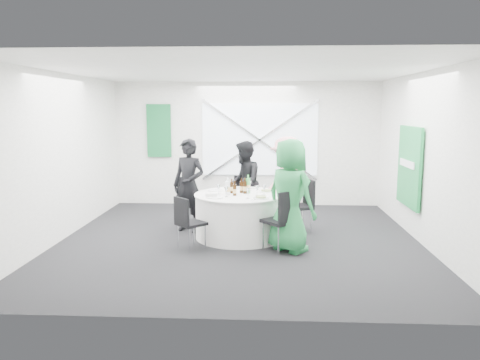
{
  "coord_description": "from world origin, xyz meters",
  "views": [
    {
      "loc": [
        0.42,
        -7.64,
        2.21
      ],
      "look_at": [
        0.0,
        0.2,
        1.0
      ],
      "focal_mm": 35.0,
      "sensor_mm": 36.0,
      "label": 1
    }
  ],
  "objects_px": {
    "clear_water_bottle": "(228,188)",
    "person_woman_pink": "(287,182)",
    "chair_back": "(243,195)",
    "person_man_back": "(244,182)",
    "chair_back_left": "(190,197)",
    "person_woman_green": "(290,196)",
    "person_man_back_left": "(189,185)",
    "chair_front_left": "(187,219)",
    "chair_front_right": "(283,216)",
    "green_water_bottle": "(248,186)",
    "chair_back_right": "(303,201)",
    "banquet_table": "(240,216)"
  },
  "relations": [
    {
      "from": "banquet_table",
      "to": "clear_water_bottle",
      "type": "height_order",
      "value": "clear_water_bottle"
    },
    {
      "from": "chair_front_left",
      "to": "person_man_back_left",
      "type": "distance_m",
      "value": 1.2
    },
    {
      "from": "person_woman_pink",
      "to": "person_woman_green",
      "type": "bearing_deg",
      "value": 47.95
    },
    {
      "from": "banquet_table",
      "to": "chair_back_right",
      "type": "relative_size",
      "value": 1.64
    },
    {
      "from": "chair_back",
      "to": "person_woman_green",
      "type": "bearing_deg",
      "value": -67.88
    },
    {
      "from": "chair_front_right",
      "to": "green_water_bottle",
      "type": "bearing_deg",
      "value": -98.18
    },
    {
      "from": "clear_water_bottle",
      "to": "person_woman_pink",
      "type": "bearing_deg",
      "value": 37.61
    },
    {
      "from": "chair_back_right",
      "to": "person_woman_pink",
      "type": "height_order",
      "value": "person_woman_pink"
    },
    {
      "from": "chair_back",
      "to": "person_woman_pink",
      "type": "relative_size",
      "value": 0.52
    },
    {
      "from": "person_woman_pink",
      "to": "person_woman_green",
      "type": "height_order",
      "value": "person_woman_green"
    },
    {
      "from": "chair_back_right",
      "to": "person_man_back",
      "type": "distance_m",
      "value": 1.25
    },
    {
      "from": "person_man_back_left",
      "to": "person_man_back",
      "type": "height_order",
      "value": "person_man_back_left"
    },
    {
      "from": "chair_back",
      "to": "person_man_back_left",
      "type": "relative_size",
      "value": 0.53
    },
    {
      "from": "person_man_back_left",
      "to": "green_water_bottle",
      "type": "relative_size",
      "value": 5.24
    },
    {
      "from": "chair_front_right",
      "to": "person_woman_green",
      "type": "distance_m",
      "value": 0.33
    },
    {
      "from": "chair_back_right",
      "to": "person_man_back_left",
      "type": "distance_m",
      "value": 2.07
    },
    {
      "from": "person_man_back_left",
      "to": "person_man_back",
      "type": "relative_size",
      "value": 1.05
    },
    {
      "from": "banquet_table",
      "to": "green_water_bottle",
      "type": "xyz_separation_m",
      "value": [
        0.13,
        0.07,
        0.51
      ]
    },
    {
      "from": "person_man_back",
      "to": "chair_back_left",
      "type": "bearing_deg",
      "value": -72.71
    },
    {
      "from": "person_man_back_left",
      "to": "person_woman_pink",
      "type": "bearing_deg",
      "value": 32.71
    },
    {
      "from": "person_man_back_left",
      "to": "green_water_bottle",
      "type": "bearing_deg",
      "value": 6.07
    },
    {
      "from": "person_man_back",
      "to": "person_woman_pink",
      "type": "distance_m",
      "value": 0.86
    },
    {
      "from": "chair_back_right",
      "to": "person_man_back",
      "type": "bearing_deg",
      "value": -139.23
    },
    {
      "from": "chair_back",
      "to": "clear_water_bottle",
      "type": "height_order",
      "value": "clear_water_bottle"
    },
    {
      "from": "chair_front_left",
      "to": "person_woman_pink",
      "type": "distance_m",
      "value": 2.24
    },
    {
      "from": "chair_front_left",
      "to": "person_man_back",
      "type": "xyz_separation_m",
      "value": [
        0.81,
        1.79,
        0.3
      ]
    },
    {
      "from": "chair_back_left",
      "to": "green_water_bottle",
      "type": "bearing_deg",
      "value": -83.75
    },
    {
      "from": "chair_front_left",
      "to": "banquet_table",
      "type": "bearing_deg",
      "value": -90.0
    },
    {
      "from": "chair_back",
      "to": "person_woman_pink",
      "type": "xyz_separation_m",
      "value": [
        0.83,
        -0.51,
        0.33
      ]
    },
    {
      "from": "chair_back",
      "to": "person_woman_green",
      "type": "xyz_separation_m",
      "value": [
        0.81,
        -1.99,
        0.36
      ]
    },
    {
      "from": "chair_front_right",
      "to": "person_man_back",
      "type": "xyz_separation_m",
      "value": [
        -0.69,
        1.82,
        0.23
      ]
    },
    {
      "from": "chair_back_right",
      "to": "person_woman_green",
      "type": "height_order",
      "value": "person_woman_green"
    },
    {
      "from": "chair_back_right",
      "to": "chair_front_right",
      "type": "distance_m",
      "value": 1.31
    },
    {
      "from": "chair_back",
      "to": "chair_back_left",
      "type": "relative_size",
      "value": 0.94
    },
    {
      "from": "chair_back_right",
      "to": "green_water_bottle",
      "type": "xyz_separation_m",
      "value": [
        -0.97,
        -0.36,
        0.33
      ]
    },
    {
      "from": "green_water_bottle",
      "to": "clear_water_bottle",
      "type": "bearing_deg",
      "value": -156.9
    },
    {
      "from": "clear_water_bottle",
      "to": "person_woman_green",
      "type": "bearing_deg",
      "value": -33.68
    },
    {
      "from": "chair_back_left",
      "to": "chair_back_right",
      "type": "bearing_deg",
      "value": -61.4
    },
    {
      "from": "chair_front_left",
      "to": "person_man_back_left",
      "type": "bearing_deg",
      "value": -37.26
    },
    {
      "from": "chair_back_left",
      "to": "chair_front_right",
      "type": "xyz_separation_m",
      "value": [
        1.68,
        -1.53,
        0.02
      ]
    },
    {
      "from": "person_man_back_left",
      "to": "person_woman_pink",
      "type": "distance_m",
      "value": 1.81
    },
    {
      "from": "person_man_back",
      "to": "clear_water_bottle",
      "type": "xyz_separation_m",
      "value": [
        -0.23,
        -1.08,
        0.07
      ]
    },
    {
      "from": "chair_back_left",
      "to": "person_man_back",
      "type": "bearing_deg",
      "value": -37.5
    },
    {
      "from": "chair_back",
      "to": "chair_front_left",
      "type": "relative_size",
      "value": 1.04
    },
    {
      "from": "person_woman_green",
      "to": "green_water_bottle",
      "type": "xyz_separation_m",
      "value": [
        -0.67,
        0.82,
        0.01
      ]
    },
    {
      "from": "chair_front_right",
      "to": "green_water_bottle",
      "type": "height_order",
      "value": "green_water_bottle"
    },
    {
      "from": "banquet_table",
      "to": "green_water_bottle",
      "type": "bearing_deg",
      "value": 28.77
    },
    {
      "from": "chair_back",
      "to": "person_man_back_left",
      "type": "bearing_deg",
      "value": -136.9
    },
    {
      "from": "chair_front_left",
      "to": "person_man_back",
      "type": "distance_m",
      "value": 1.99
    },
    {
      "from": "person_woman_green",
      "to": "chair_front_left",
      "type": "bearing_deg",
      "value": 44.01
    }
  ]
}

